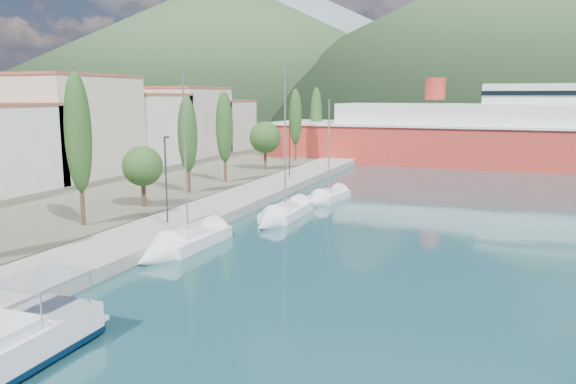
% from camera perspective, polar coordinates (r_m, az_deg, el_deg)
% --- Properties ---
extents(ground, '(1400.00, 1400.00, 0.00)m').
position_cam_1_polar(ground, '(140.19, 15.62, 5.41)').
color(ground, '#1A4247').
extents(quay, '(5.00, 88.00, 0.80)m').
position_cam_1_polar(quay, '(51.02, -4.68, -0.71)').
color(quay, gray).
rests_on(quay, ground).
extents(land_strip, '(70.00, 148.00, 0.70)m').
position_cam_1_polar(land_strip, '(81.84, -26.23, 2.21)').
color(land_strip, '#565644').
rests_on(land_strip, ground).
extents(town_buildings, '(9.20, 69.20, 11.30)m').
position_cam_1_polar(town_buildings, '(71.87, -17.76, 6.03)').
color(town_buildings, beige).
rests_on(town_buildings, land_strip).
extents(tree_row, '(3.85, 64.27, 10.56)m').
position_cam_1_polar(tree_row, '(58.60, -6.68, 5.98)').
color(tree_row, '#47301E').
rests_on(tree_row, land_strip).
extents(lamp_posts, '(0.15, 48.72, 6.06)m').
position_cam_1_polar(lamp_posts, '(40.12, -12.09, 1.60)').
color(lamp_posts, '#2D2D33').
rests_on(lamp_posts, quay).
extents(sailboat_near, '(3.00, 8.69, 12.30)m').
position_cam_1_polar(sailboat_near, '(35.45, -11.65, -5.64)').
color(sailboat_near, silver).
rests_on(sailboat_near, ground).
extents(sailboat_mid, '(2.39, 9.04, 13.00)m').
position_cam_1_polar(sailboat_mid, '(43.36, -1.13, -2.65)').
color(sailboat_mid, silver).
rests_on(sailboat_mid, ground).
extents(sailboat_far, '(3.15, 7.18, 10.20)m').
position_cam_1_polar(sailboat_far, '(51.34, 3.47, -0.75)').
color(sailboat_far, silver).
rests_on(sailboat_far, ground).
extents(ferry, '(64.98, 14.01, 12.89)m').
position_cam_1_polar(ferry, '(83.98, 20.82, 5.20)').
color(ferry, '#B73026').
rests_on(ferry, ground).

